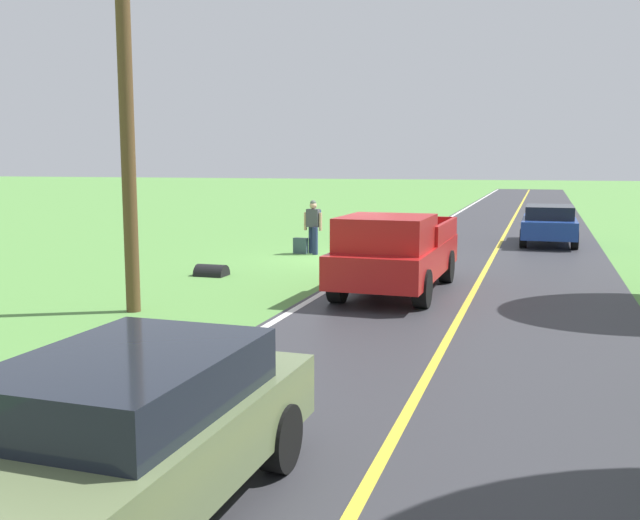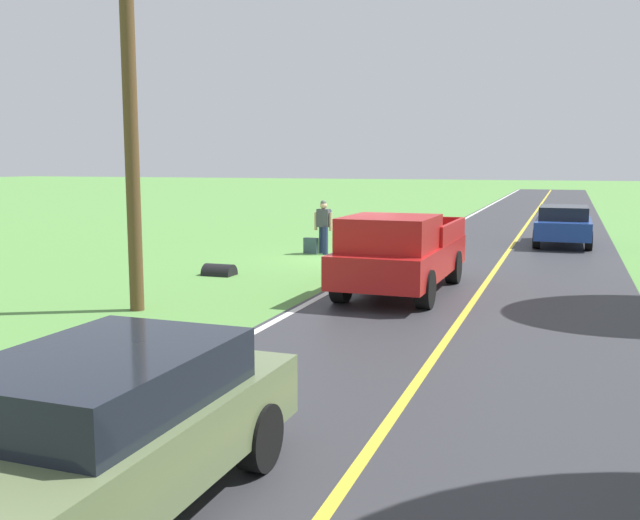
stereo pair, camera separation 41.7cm
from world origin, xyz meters
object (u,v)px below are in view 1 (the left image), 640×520
Objects in this scene: sedan_ahead_same_lane at (122,436)px; utility_pole_roadside at (125,82)px; hitchhiker_walking at (314,224)px; pickup_truck_passing at (395,251)px; sedan_near_oncoming at (549,223)px; suitcase_carried at (301,246)px.

sedan_ahead_same_lane is 9.44m from utility_pole_roadside.
pickup_truck_passing is (-3.90, 6.12, -0.01)m from hitchhiker_walking.
utility_pole_roadside reaches higher than pickup_truck_passing.
utility_pole_roadside is at bearing 61.61° from sedan_near_oncoming.
suitcase_carried is 17.50m from sedan_ahead_same_lane.
hitchhiker_walking is 0.40× the size of sedan_near_oncoming.
sedan_ahead_same_lane is 22.43m from sedan_near_oncoming.
utility_pole_roadside is at bearing 37.46° from pickup_truck_passing.
pickup_truck_passing is at bearing 73.19° from sedan_near_oncoming.
hitchhiker_walking reaches higher than suitcase_carried.
hitchhiker_walking is 7.25m from pickup_truck_passing.
pickup_truck_passing is at bearing -90.23° from sedan_ahead_same_lane.
sedan_ahead_same_lane is at bearing 89.77° from pickup_truck_passing.
hitchhiker_walking is 0.32× the size of pickup_truck_passing.
hitchhiker_walking is at bearing 100.86° from suitcase_carried.
pickup_truck_passing is 6.75m from utility_pole_roadside.
sedan_ahead_same_lane is (0.04, 10.91, -0.21)m from pickup_truck_passing.
hitchhiker_walking is 8.93m from sedan_near_oncoming.
sedan_ahead_same_lane is (-4.28, 16.97, 0.50)m from suitcase_carried.
sedan_near_oncoming is at bearing -98.83° from sedan_ahead_same_lane.
suitcase_carried is at bearing -91.52° from utility_pole_roadside.
pickup_truck_passing is 0.61× the size of utility_pole_roadside.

